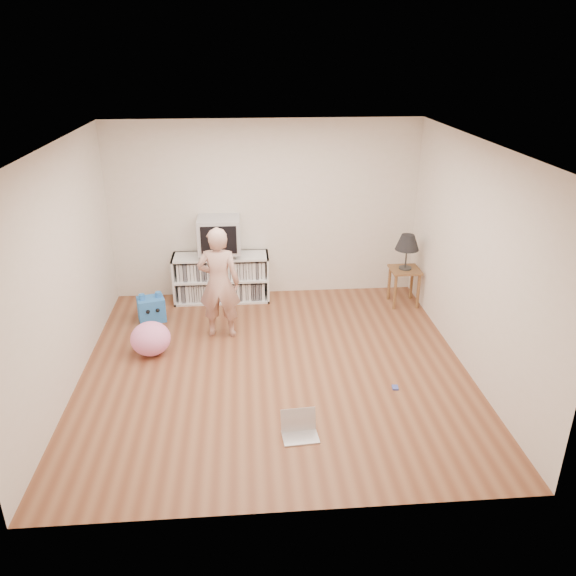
% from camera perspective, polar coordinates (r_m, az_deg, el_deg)
% --- Properties ---
extents(ground, '(4.50, 4.50, 0.00)m').
position_cam_1_polar(ground, '(6.72, -1.37, -8.07)').
color(ground, brown).
rests_on(ground, ground).
extents(walls, '(4.52, 4.52, 2.60)m').
position_cam_1_polar(walls, '(6.15, -1.48, 2.32)').
color(walls, silver).
rests_on(walls, ground).
extents(ceiling, '(4.50, 4.50, 0.01)m').
position_cam_1_polar(ceiling, '(5.81, -1.62, 14.38)').
color(ceiling, white).
rests_on(ceiling, walls).
extents(media_unit, '(1.40, 0.45, 0.70)m').
position_cam_1_polar(media_unit, '(8.39, -6.77, 1.10)').
color(media_unit, white).
rests_on(media_unit, ground).
extents(dvd_deck, '(0.45, 0.35, 0.07)m').
position_cam_1_polar(dvd_deck, '(8.24, -6.90, 3.54)').
color(dvd_deck, gray).
rests_on(dvd_deck, media_unit).
extents(crt_tv, '(0.60, 0.53, 0.50)m').
position_cam_1_polar(crt_tv, '(8.14, -7.00, 5.42)').
color(crt_tv, '#B3B3B8').
rests_on(crt_tv, dvd_deck).
extents(side_table, '(0.42, 0.42, 0.55)m').
position_cam_1_polar(side_table, '(8.32, 11.73, 1.06)').
color(side_table, brown).
rests_on(side_table, ground).
extents(table_lamp, '(0.34, 0.34, 0.52)m').
position_cam_1_polar(table_lamp, '(8.14, 12.03, 4.48)').
color(table_lamp, '#333333').
rests_on(table_lamp, side_table).
extents(person, '(0.57, 0.40, 1.48)m').
position_cam_1_polar(person, '(7.18, -7.03, 0.50)').
color(person, tan).
rests_on(person, ground).
extents(laptop, '(0.37, 0.30, 0.24)m').
position_cam_1_polar(laptop, '(5.66, 1.16, -14.08)').
color(laptop, silver).
rests_on(laptop, ground).
extents(playing_cards, '(0.08, 0.10, 0.02)m').
position_cam_1_polar(playing_cards, '(6.46, 10.83, -9.90)').
color(playing_cards, '#4254B2').
rests_on(playing_cards, ground).
extents(plush_blue, '(0.42, 0.37, 0.41)m').
position_cam_1_polar(plush_blue, '(7.97, -13.70, -2.07)').
color(plush_blue, blue).
rests_on(plush_blue, ground).
extents(plush_pink, '(0.53, 0.53, 0.41)m').
position_cam_1_polar(plush_pink, '(7.11, -13.78, -5.02)').
color(plush_pink, pink).
rests_on(plush_pink, ground).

